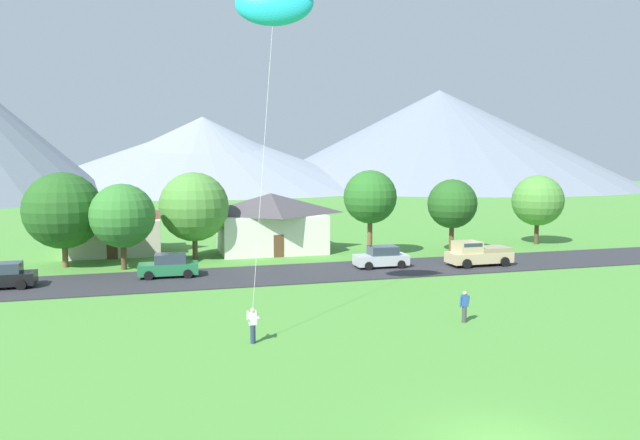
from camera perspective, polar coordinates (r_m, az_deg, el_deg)
road_strip at (r=43.11m, az=-2.65°, el=-5.35°), size 160.00×7.57×0.08m
mountain_central_ridge at (r=207.02m, az=11.75°, el=7.97°), size 131.96×131.96×33.50m
mountain_east_ridge at (r=185.05m, az=-11.58°, el=6.24°), size 114.60×114.60×20.55m
mountain_west_ridge at (r=181.43m, az=-11.58°, el=6.54°), size 91.70×91.70×22.41m
house_leftmost at (r=55.83m, az=-19.82°, el=-0.49°), size 8.76×7.35×5.01m
house_left_center at (r=53.69m, az=-4.90°, el=-0.14°), size 10.23×7.47×5.49m
tree_near_left at (r=50.84m, az=5.03°, el=2.29°), size 4.74×4.74×7.68m
tree_left_of_center at (r=62.27m, az=20.90°, el=1.82°), size 5.14×5.14×7.06m
tree_center at (r=46.84m, az=-19.11°, el=0.40°), size 4.99×4.99×6.73m
tree_right_of_center at (r=49.58m, az=-24.25°, el=0.87°), size 6.08×6.08×7.60m
tree_near_right at (r=50.12m, az=-12.44°, el=1.29°), size 5.93×5.93×7.53m
tree_far_right at (r=54.06m, az=13.05°, el=1.57°), size 4.54×4.54×6.82m
parked_car_black_west_end at (r=43.27m, az=-29.20°, el=-4.93°), size 4.25×2.17×1.68m
parked_car_green_mid_west at (r=42.97m, az=-14.84°, el=-4.46°), size 4.25×2.18×1.68m
parked_car_silver_mid_east at (r=45.57m, az=6.15°, el=-3.72°), size 4.23×2.14×1.68m
pickup_truck_sand_west_side at (r=47.76m, az=15.44°, el=-3.22°), size 5.21×2.34×1.99m
kite_flyer_with_kite at (r=29.93m, az=-4.63°, el=20.69°), size 4.27×4.46×17.41m
watcher_person at (r=31.09m, az=14.22°, el=-8.32°), size 0.56×0.24×1.68m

